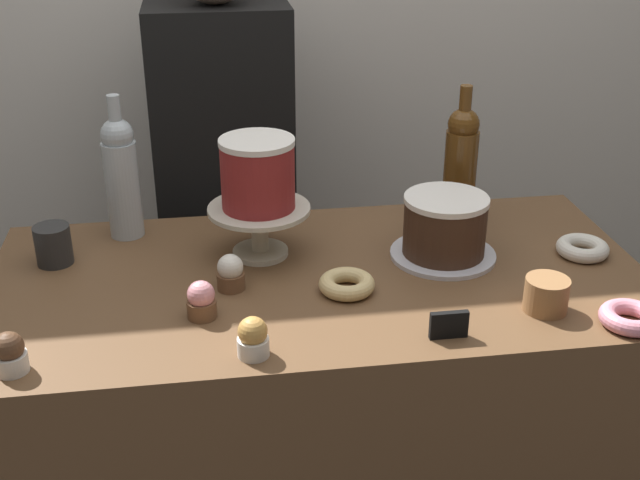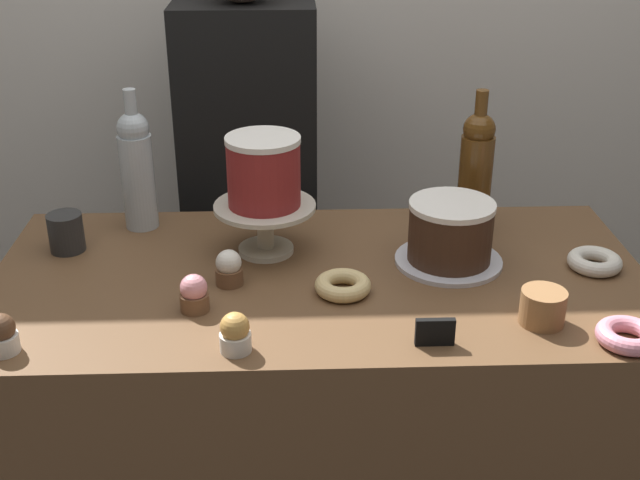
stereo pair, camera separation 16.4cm
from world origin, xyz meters
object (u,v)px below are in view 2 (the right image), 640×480
price_sign_chalkboard (435,332)px  barista_figure (251,210)px  wine_bottle_clear (137,168)px  cookie_stack (543,307)px  wine_bottle_amber (476,169)px  cake_stand_pedestal (265,220)px  chocolate_round_cake (451,231)px  coffee_cup_ceramic (66,232)px  cupcake_strawberry (194,294)px  cupcake_vanilla (229,268)px  white_layer_cake (264,171)px  donut_pink (628,336)px  donut_sugar (595,261)px  cupcake_chocolate (1,335)px  donut_glazed (343,285)px  cupcake_caramel (235,333)px

price_sign_chalkboard → barista_figure: bearing=112.8°
wine_bottle_clear → cookie_stack: bearing=-29.9°
cookie_stack → barista_figure: size_ratio=0.05×
wine_bottle_amber → cake_stand_pedestal: bearing=-166.8°
chocolate_round_cake → coffee_cup_ceramic: size_ratio=2.10×
chocolate_round_cake → cupcake_strawberry: (-0.52, -0.18, -0.04)m
cupcake_vanilla → price_sign_chalkboard: bearing=-32.5°
white_layer_cake → cupcake_strawberry: white_layer_cake is taller
wine_bottle_amber → donut_pink: bearing=-70.9°
price_sign_chalkboard → coffee_cup_ceramic: bearing=151.2°
cake_stand_pedestal → donut_pink: 0.76m
cupcake_vanilla → cookie_stack: bearing=-16.4°
cupcake_vanilla → cupcake_strawberry: same height
donut_sugar → donut_pink: bearing=-98.0°
cupcake_chocolate → coffee_cup_ceramic: (0.01, 0.40, 0.01)m
coffee_cup_ceramic → barista_figure: bearing=50.3°
cupcake_chocolate → cookie_stack: bearing=3.6°
wine_bottle_clear → wine_bottle_amber: same height
donut_glazed → donut_pink: 0.53m
wine_bottle_clear → cupcake_vanilla: bearing=-52.8°
price_sign_chalkboard → cupcake_chocolate: bearing=179.5°
cookie_stack → cupcake_caramel: bearing=-172.6°
wine_bottle_clear → donut_sugar: 1.02m
wine_bottle_amber → white_layer_cake: bearing=-166.8°
white_layer_cake → donut_glazed: white_layer_cake is taller
cookie_stack → barista_figure: barista_figure is taller
chocolate_round_cake → wine_bottle_amber: wine_bottle_amber is taller
wine_bottle_amber → donut_glazed: wine_bottle_amber is taller
white_layer_cake → cupcake_strawberry: size_ratio=2.12×
coffee_cup_ceramic → cupcake_strawberry: bearing=-41.6°
cupcake_caramel → donut_pink: 0.69m
cupcake_strawberry → barista_figure: size_ratio=0.05×
donut_sugar → barista_figure: 0.95m
cake_stand_pedestal → wine_bottle_clear: bearing=153.2°
wine_bottle_amber → donut_pink: size_ratio=2.91×
cake_stand_pedestal → cupcake_vanilla: (-0.07, -0.14, -0.04)m
cake_stand_pedestal → wine_bottle_amber: bearing=13.2°
donut_sugar → donut_glazed: bearing=-171.1°
wine_bottle_amber → cupcake_strawberry: size_ratio=4.38×
cake_stand_pedestal → cupcake_caramel: 0.39m
chocolate_round_cake → coffee_cup_ceramic: 0.83m
donut_pink → barista_figure: bearing=128.9°
barista_figure → donut_glazed: bearing=-72.4°
donut_sugar → chocolate_round_cake: bearing=173.0°
cupcake_caramel → donut_sugar: cupcake_caramel is taller
cake_stand_pedestal → chocolate_round_cake: bearing=-10.0°
chocolate_round_cake → cupcake_caramel: bearing=-143.4°
donut_sugar → barista_figure: barista_figure is taller
cake_stand_pedestal → wine_bottle_clear: 0.33m
donut_sugar → price_sign_chalkboard: bearing=-143.9°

